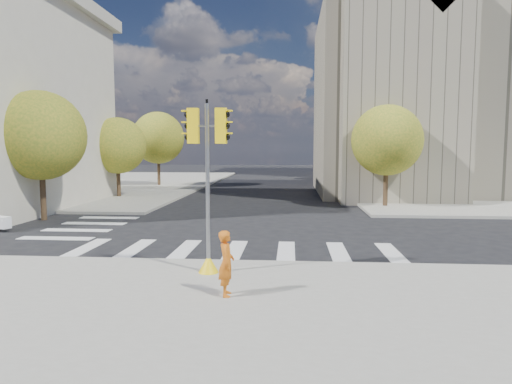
{
  "coord_description": "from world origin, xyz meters",
  "views": [
    {
      "loc": [
        1.85,
        -17.73,
        3.59
      ],
      "look_at": [
        0.66,
        -2.32,
        2.1
      ],
      "focal_mm": 32.0,
      "sensor_mm": 36.0,
      "label": 1
    }
  ],
  "objects_px": {
    "traffic_signal": "(208,200)",
    "lamp_far": "(354,138)",
    "photographer": "(226,263)",
    "lamp_near": "(382,134)"
  },
  "relations": [
    {
      "from": "photographer",
      "to": "lamp_near",
      "type": "bearing_deg",
      "value": -26.74
    },
    {
      "from": "lamp_near",
      "to": "traffic_signal",
      "type": "distance_m",
      "value": 21.36
    },
    {
      "from": "photographer",
      "to": "lamp_far",
      "type": "bearing_deg",
      "value": -19.28
    },
    {
      "from": "photographer",
      "to": "traffic_signal",
      "type": "bearing_deg",
      "value": 14.86
    },
    {
      "from": "traffic_signal",
      "to": "photographer",
      "type": "relative_size",
      "value": 3.08
    },
    {
      "from": "lamp_near",
      "to": "traffic_signal",
      "type": "relative_size",
      "value": 1.71
    },
    {
      "from": "traffic_signal",
      "to": "lamp_far",
      "type": "bearing_deg",
      "value": 76.51
    },
    {
      "from": "lamp_far",
      "to": "photographer",
      "type": "xyz_separation_m",
      "value": [
        -7.64,
        -35.42,
        -3.66
      ]
    },
    {
      "from": "traffic_signal",
      "to": "photographer",
      "type": "height_order",
      "value": "traffic_signal"
    },
    {
      "from": "lamp_far",
      "to": "traffic_signal",
      "type": "xyz_separation_m",
      "value": [
        -8.42,
        -33.48,
        -2.41
      ]
    }
  ]
}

